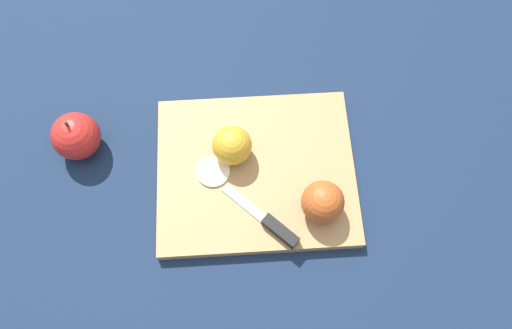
{
  "coord_description": "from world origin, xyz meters",
  "views": [
    {
      "loc": [
        -0.02,
        0.31,
        0.79
      ],
      "look_at": [
        0.0,
        0.0,
        0.04
      ],
      "focal_mm": 35.0,
      "sensor_mm": 36.0,
      "label": 1
    }
  ],
  "objects_px": {
    "knife": "(274,226)",
    "apple_half_left": "(322,202)",
    "apple_half_right": "(232,146)",
    "apple_whole": "(76,136)"
  },
  "relations": [
    {
      "from": "apple_half_left",
      "to": "apple_half_right",
      "type": "distance_m",
      "value": 0.17
    },
    {
      "from": "apple_half_right",
      "to": "knife",
      "type": "height_order",
      "value": "apple_half_right"
    },
    {
      "from": "apple_half_right",
      "to": "knife",
      "type": "xyz_separation_m",
      "value": [
        -0.08,
        0.12,
        -0.02
      ]
    },
    {
      "from": "knife",
      "to": "apple_half_left",
      "type": "bearing_deg",
      "value": -116.31
    },
    {
      "from": "apple_half_left",
      "to": "knife",
      "type": "xyz_separation_m",
      "value": [
        0.07,
        0.04,
        -0.03
      ]
    },
    {
      "from": "apple_half_left",
      "to": "apple_whole",
      "type": "distance_m",
      "value": 0.42
    },
    {
      "from": "apple_whole",
      "to": "apple_half_right",
      "type": "bearing_deg",
      "value": 179.36
    },
    {
      "from": "apple_half_left",
      "to": "knife",
      "type": "bearing_deg",
      "value": 48.45
    },
    {
      "from": "apple_half_right",
      "to": "apple_whole",
      "type": "distance_m",
      "value": 0.26
    },
    {
      "from": "apple_half_right",
      "to": "apple_half_left",
      "type": "bearing_deg",
      "value": 83.28
    }
  ]
}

